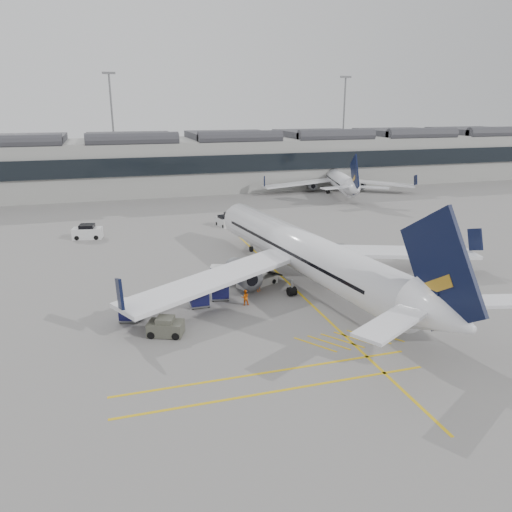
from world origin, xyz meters
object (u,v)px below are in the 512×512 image
object	(u,v)px
ramp_agent_b	(245,297)
pushback_tug	(166,327)
ramp_agent_a	(259,283)
belt_loader	(256,280)
baggage_cart_a	(199,296)
airliner_main	(306,253)

from	to	relation	value
ramp_agent_b	pushback_tug	bearing A→B (deg)	32.73
ramp_agent_a	ramp_agent_b	bearing A→B (deg)	-169.94
belt_loader	baggage_cart_a	world-z (taller)	belt_loader
pushback_tug	airliner_main	bearing A→B (deg)	48.68
baggage_cart_a	pushback_tug	xyz separation A→B (m)	(-3.82, -5.28, -0.32)
baggage_cart_a	ramp_agent_a	distance (m)	6.90
airliner_main	pushback_tug	distance (m)	17.73
belt_loader	baggage_cart_a	xyz separation A→B (m)	(-6.84, -3.92, 0.40)
belt_loader	ramp_agent_a	xyz separation A→B (m)	(-0.28, -1.77, 0.26)
baggage_cart_a	airliner_main	bearing A→B (deg)	11.86
ramp_agent_a	ramp_agent_b	xyz separation A→B (m)	(-2.33, -3.07, -0.12)
baggage_cart_a	ramp_agent_b	xyz separation A→B (m)	(4.23, -0.92, -0.26)
belt_loader	baggage_cart_a	size ratio (longest dim) A/B	2.82
ramp_agent_a	belt_loader	bearing A→B (deg)	38.19
belt_loader	ramp_agent_b	xyz separation A→B (m)	(-2.61, -4.84, 0.14)
airliner_main	pushback_tug	bearing A→B (deg)	-161.96
ramp_agent_b	airliner_main	bearing A→B (deg)	-151.53
airliner_main	belt_loader	bearing A→B (deg)	155.90
ramp_agent_a	pushback_tug	bearing A→B (deg)	172.86
baggage_cart_a	ramp_agent_a	bearing A→B (deg)	18.07
ramp_agent_a	pushback_tug	size ratio (longest dim) A/B	0.55
airliner_main	pushback_tug	xyz separation A→B (m)	(-15.68, -7.79, -2.78)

